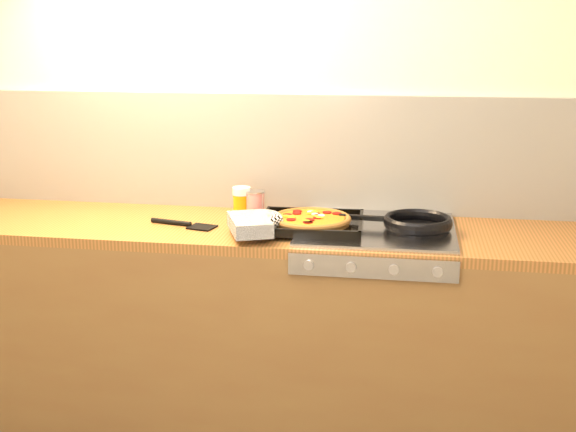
% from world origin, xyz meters
% --- Properties ---
extents(room_shell, '(3.20, 3.20, 3.20)m').
position_xyz_m(room_shell, '(0.00, 1.39, 1.15)').
color(room_shell, white).
rests_on(room_shell, ground).
extents(counter_run, '(3.20, 0.62, 0.90)m').
position_xyz_m(counter_run, '(0.00, 1.10, 0.45)').
color(counter_run, brown).
rests_on(counter_run, ground).
extents(stovetop, '(0.60, 0.56, 0.02)m').
position_xyz_m(stovetop, '(0.45, 1.10, 0.91)').
color(stovetop, '#999A9F').
rests_on(stovetop, counter_run).
extents(pizza_on_tray, '(0.53, 0.47, 0.07)m').
position_xyz_m(pizza_on_tray, '(0.13, 1.03, 0.94)').
color(pizza_on_tray, black).
rests_on(pizza_on_tray, stovetop).
extents(frying_pan, '(0.45, 0.28, 0.04)m').
position_xyz_m(frying_pan, '(0.60, 1.09, 0.94)').
color(frying_pan, black).
rests_on(frying_pan, stovetop).
extents(tomato_can, '(0.10, 0.10, 0.11)m').
position_xyz_m(tomato_can, '(-0.07, 1.23, 0.96)').
color(tomato_can, '#A00C19').
rests_on(tomato_can, counter_run).
extents(juice_glass, '(0.09, 0.09, 0.13)m').
position_xyz_m(juice_glass, '(-0.12, 1.23, 0.96)').
color(juice_glass, orange).
rests_on(juice_glass, counter_run).
extents(wooden_spoon, '(0.30, 0.09, 0.02)m').
position_xyz_m(wooden_spoon, '(0.23, 1.33, 0.91)').
color(wooden_spoon, '#AC7549').
rests_on(wooden_spoon, counter_run).
extents(black_spatula, '(0.29, 0.11, 0.02)m').
position_xyz_m(black_spatula, '(-0.32, 1.04, 0.91)').
color(black_spatula, black).
rests_on(black_spatula, counter_run).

